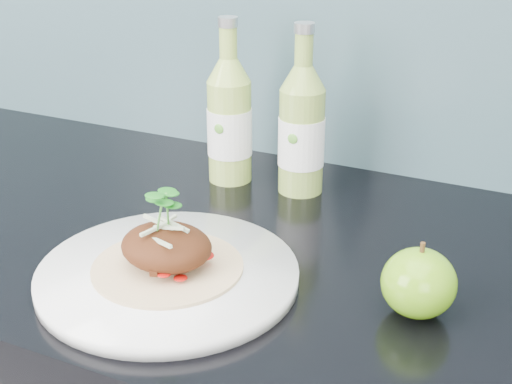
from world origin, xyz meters
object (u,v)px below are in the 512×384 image
at_px(cider_bottle_left, 229,121).
at_px(green_apple, 419,283).
at_px(dinner_plate, 168,275).
at_px(cider_bottle_right, 302,130).

bearing_deg(cider_bottle_left, green_apple, -42.53).
relative_size(dinner_plate, cider_bottle_left, 1.41).
height_order(green_apple, cider_bottle_left, cider_bottle_left).
bearing_deg(cider_bottle_left, cider_bottle_right, -4.29).
height_order(green_apple, cider_bottle_right, cider_bottle_right).
bearing_deg(cider_bottle_left, dinner_plate, -83.81).
xyz_separation_m(cider_bottle_left, cider_bottle_right, (0.11, 0.01, 0.00)).
xyz_separation_m(dinner_plate, cider_bottle_right, (0.04, 0.30, 0.08)).
distance_m(dinner_plate, cider_bottle_left, 0.31).
relative_size(green_apple, cider_bottle_right, 0.41).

